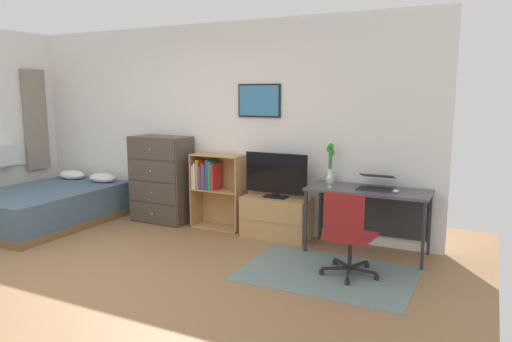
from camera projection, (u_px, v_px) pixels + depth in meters
name	position (u px, v px, depth m)	size (l,w,h in m)	color
ground_plane	(77.00, 283.00, 4.50)	(7.20, 7.20, 0.00)	#936B44
wall_back_with_posters	(211.00, 126.00, 6.42)	(6.12, 0.09, 2.70)	white
area_rug	(327.00, 273.00, 4.74)	(1.70, 1.20, 0.01)	slate
bed	(48.00, 206.00, 6.55)	(1.45, 2.06, 0.61)	brown
dresser	(161.00, 179.00, 6.60)	(0.83, 0.46, 1.20)	#4C4238
bookshelf	(214.00, 184.00, 6.30)	(0.71, 0.30, 0.99)	tan
tv_stand	(276.00, 217.00, 5.89)	(0.84, 0.41, 0.52)	tan
television	(276.00, 176.00, 5.78)	(0.81, 0.16, 0.55)	black
desk	(369.00, 200.00, 5.31)	(1.33, 0.57, 0.74)	#4C4C4F
office_chair	(347.00, 232.00, 4.57)	(0.57, 0.58, 0.86)	#232326
laptop	(376.00, 183.00, 5.24)	(0.37, 0.40, 0.16)	#333338
computer_mouse	(396.00, 191.00, 5.03)	(0.06, 0.10, 0.03)	silver
bamboo_vase	(330.00, 162.00, 5.58)	(0.10, 0.10, 0.47)	silver
wine_glass	(330.00, 175.00, 5.30)	(0.07, 0.07, 0.18)	silver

